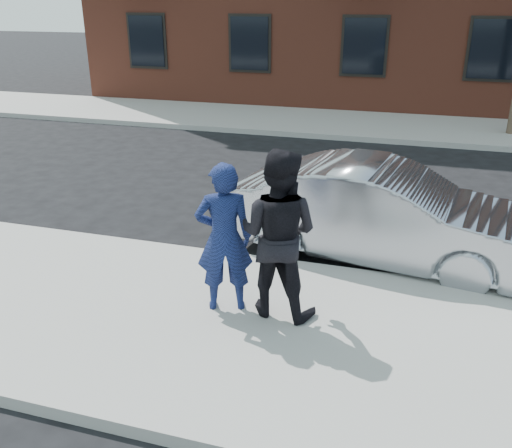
% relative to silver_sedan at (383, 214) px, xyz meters
% --- Properties ---
extents(ground, '(100.00, 100.00, 0.00)m').
position_rel_silver_sedan_xyz_m(ground, '(-1.61, -2.32, -0.73)').
color(ground, black).
rests_on(ground, ground).
extents(near_sidewalk, '(50.00, 3.50, 0.15)m').
position_rel_silver_sedan_xyz_m(near_sidewalk, '(-1.61, -2.57, -0.65)').
color(near_sidewalk, '#999791').
rests_on(near_sidewalk, ground).
extents(near_curb, '(50.00, 0.10, 0.15)m').
position_rel_silver_sedan_xyz_m(near_curb, '(-1.61, -0.77, -0.65)').
color(near_curb, '#999691').
rests_on(near_curb, ground).
extents(far_sidewalk, '(50.00, 3.50, 0.15)m').
position_rel_silver_sedan_xyz_m(far_sidewalk, '(-1.61, 8.93, -0.65)').
color(far_sidewalk, '#999791').
rests_on(far_sidewalk, ground).
extents(far_curb, '(50.00, 0.10, 0.15)m').
position_rel_silver_sedan_xyz_m(far_curb, '(-1.61, 7.13, -0.65)').
color(far_curb, '#999691').
rests_on(far_curb, ground).
extents(silver_sedan, '(4.59, 2.16, 1.45)m').
position_rel_silver_sedan_xyz_m(silver_sedan, '(0.00, 0.00, 0.00)').
color(silver_sedan, '#999BA3').
rests_on(silver_sedan, ground).
extents(man_hoodie, '(0.78, 0.65, 1.83)m').
position_rel_silver_sedan_xyz_m(man_hoodie, '(-1.68, -2.18, 0.34)').
color(man_hoodie, navy).
rests_on(man_hoodie, near_sidewalk).
extents(man_peacoat, '(1.05, 0.86, 2.01)m').
position_rel_silver_sedan_xyz_m(man_peacoat, '(-1.06, -2.09, 0.43)').
color(man_peacoat, black).
rests_on(man_peacoat, near_sidewalk).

